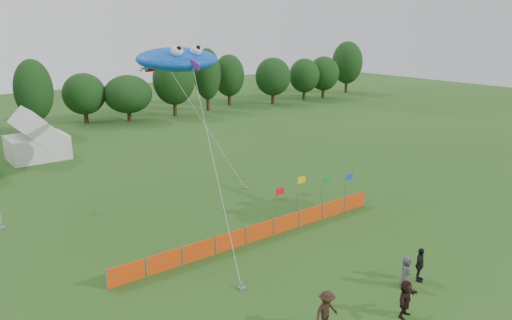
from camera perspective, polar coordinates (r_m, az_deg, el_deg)
ground at (r=23.25m, az=9.44°, el=-15.68°), size 160.00×160.00×0.00m
treeline at (r=60.96m, az=-21.89°, el=7.13°), size 104.57×8.78×8.36m
tent_right at (r=48.66m, az=-23.77°, el=2.14°), size 4.96×3.97×3.50m
barrier_fence at (r=28.51m, az=0.39°, el=-8.17°), size 17.90×0.06×1.00m
flag_row at (r=33.14m, az=6.44°, el=-3.23°), size 6.73×0.62×2.25m
spectator_c at (r=20.85m, az=8.06°, el=-16.77°), size 1.14×0.66×1.77m
spectator_d at (r=25.39m, az=18.22°, el=-11.30°), size 1.06×0.81×1.68m
spectator_e at (r=24.68m, az=16.76°, el=-12.14°), size 0.88×0.73×1.55m
spectator_f at (r=22.45m, az=16.73°, el=-14.95°), size 1.61×0.82×1.66m
stingray_kite at (r=35.69m, az=-9.21°, el=11.29°), size 8.20×21.98×10.51m
small_kite_white at (r=40.61m, az=-8.15°, el=7.58°), size 2.20×9.62×9.50m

